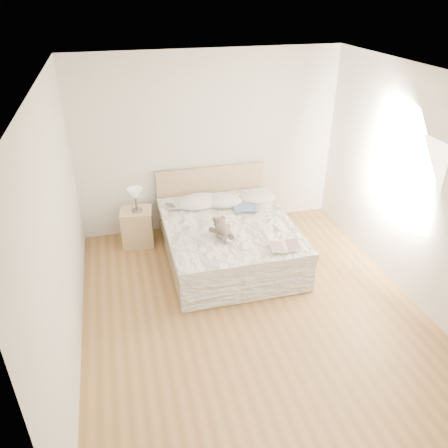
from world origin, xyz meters
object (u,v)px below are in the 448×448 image
Objects in this scene: teddy_bear at (223,235)px; photo_book at (175,206)px; nightstand at (138,227)px; bed at (227,238)px; table_lamp at (135,195)px; childrens_book at (285,246)px.

photo_book is at bearing 106.93° from teddy_bear.
teddy_bear reaches higher than nightstand.
bed reaches higher than photo_book.
teddy_bear is at bearing -110.96° from bed.
nightstand is at bearing 150.23° from bed.
table_lamp is at bearing 154.04° from photo_book.
table_lamp is 2.30m from childrens_book.
childrens_book is (1.69, -1.56, -0.18)m from table_lamp.
teddy_bear is (1.02, -1.16, 0.37)m from nightstand.
bed is 5.36× the size of childrens_book.
table_lamp is 0.88× the size of childrens_book.
nightstand is 1.40× the size of childrens_book.
nightstand is at bearing 128.79° from table_lamp.
nightstand is (-1.20, 0.69, -0.03)m from bed.
photo_book is at bearing -14.13° from nightstand.
childrens_book reaches higher than nightstand.
bed is 7.36× the size of photo_book.
bed is 0.90m from photo_book.
bed reaches higher than table_lamp.
nightstand is at bearing 124.21° from teddy_bear.
bed is 1.45m from table_lamp.
teddy_bear is (0.45, -1.01, 0.02)m from photo_book.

